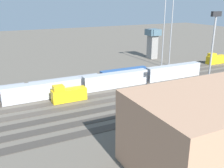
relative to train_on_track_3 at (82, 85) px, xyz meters
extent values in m
plane|color=#60594F|center=(-14.96, 5.00, -2.62)|extent=(400.00, 400.00, 0.00)
cube|color=#3D3833|center=(-14.96, -15.00, -2.56)|extent=(140.00, 2.80, 0.12)
cube|color=#4C443D|center=(-14.96, -10.00, -2.56)|extent=(140.00, 2.80, 0.12)
cube|color=#4C443D|center=(-14.96, -5.00, -2.56)|extent=(140.00, 2.80, 0.12)
cube|color=#4C443D|center=(-14.96, 0.00, -2.56)|extent=(140.00, 2.80, 0.12)
cube|color=#4C443D|center=(-14.96, 5.00, -2.56)|extent=(140.00, 2.80, 0.12)
cube|color=#4C443D|center=(-14.96, 10.00, -2.56)|extent=(140.00, 2.80, 0.12)
cube|color=#3D3833|center=(-14.96, 15.00, -2.56)|extent=(140.00, 2.80, 0.12)
cube|color=#3D3833|center=(-14.96, 20.00, -2.56)|extent=(140.00, 2.80, 0.12)
cube|color=#3D3833|center=(-14.96, 25.00, -2.56)|extent=(140.00, 2.80, 0.12)
cube|color=#B7BABF|center=(-36.30, 0.00, 0.00)|extent=(23.00, 3.00, 5.00)
cube|color=#B7BABF|center=(-12.10, 0.00, 0.00)|extent=(23.00, 3.00, 5.00)
cube|color=#B7BABF|center=(12.10, 0.00, 0.00)|extent=(23.00, 3.00, 5.00)
cube|color=gold|center=(-69.12, -10.00, -0.70)|extent=(10.00, 3.00, 3.60)
cube|color=gold|center=(-66.12, -10.00, 1.80)|extent=(3.00, 2.70, 1.40)
cube|color=#285193|center=(-18.03, -5.00, -0.30)|extent=(18.00, 3.00, 4.40)
cube|color=#A8AAB2|center=(3.67, -5.00, -0.60)|extent=(23.00, 3.00, 3.80)
cube|color=maroon|center=(3.67, -5.00, -1.16)|extent=(22.40, 3.06, 0.36)
cube|color=gold|center=(5.63, 5.00, -0.70)|extent=(10.00, 3.00, 3.60)
cube|color=gold|center=(8.63, 5.00, 1.80)|extent=(3.00, 2.70, 1.40)
cylinder|color=#9EA0A5|center=(-43.68, -17.15, 11.55)|extent=(0.44, 0.44, 28.35)
cylinder|color=#9EA0A5|center=(-24.54, 27.61, 9.54)|extent=(0.44, 0.44, 24.32)
cube|color=#262628|center=(-24.54, 27.61, 22.30)|extent=(2.80, 0.70, 1.20)
cylinder|color=#9EA0A5|center=(-47.70, -17.12, 11.68)|extent=(0.44, 0.44, 28.60)
cube|color=gray|center=(-49.10, -32.63, 3.17)|extent=(4.00, 4.00, 11.58)
cube|color=slate|center=(-49.10, -32.63, 10.46)|extent=(6.00, 6.00, 3.00)
camera|label=1|loc=(25.24, 73.08, 25.39)|focal=41.27mm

